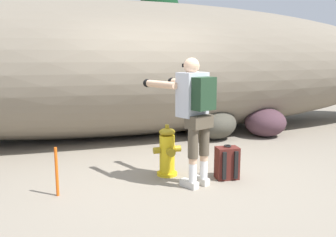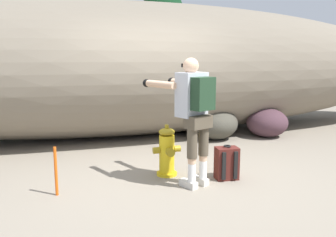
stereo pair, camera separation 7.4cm
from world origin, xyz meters
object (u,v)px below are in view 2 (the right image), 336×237
(spare_backpack, at_px, (226,163))
(survey_stake, at_px, (56,171))
(boulder_mid, at_px, (267,123))
(utility_worker, at_px, (193,106))
(fire_hydrant, at_px, (167,152))
(boulder_large, at_px, (215,123))

(spare_backpack, xyz_separation_m, survey_stake, (-2.21, 0.09, 0.08))
(spare_backpack, relative_size, boulder_mid, 0.56)
(utility_worker, bearing_deg, boulder_mid, -71.66)
(spare_backpack, relative_size, survey_stake, 0.78)
(utility_worker, relative_size, survey_stake, 2.72)
(fire_hydrant, distance_m, spare_backpack, 0.83)
(utility_worker, height_order, boulder_mid, utility_worker)
(boulder_mid, relative_size, survey_stake, 1.41)
(fire_hydrant, bearing_deg, spare_backpack, -28.46)
(utility_worker, distance_m, spare_backpack, 0.98)
(fire_hydrant, height_order, utility_worker, utility_worker)
(boulder_large, distance_m, boulder_mid, 1.10)
(boulder_mid, bearing_deg, spare_backpack, -133.51)
(spare_backpack, height_order, boulder_large, boulder_large)
(utility_worker, relative_size, boulder_large, 1.74)
(spare_backpack, xyz_separation_m, boulder_mid, (1.96, 2.07, 0.08))
(fire_hydrant, relative_size, utility_worker, 0.44)
(utility_worker, xyz_separation_m, boulder_mid, (2.50, 2.14, -0.74))
(fire_hydrant, relative_size, spare_backpack, 1.53)
(spare_backpack, bearing_deg, survey_stake, 93.70)
(survey_stake, bearing_deg, boulder_large, 34.46)
(survey_stake, bearing_deg, fire_hydrant, 11.30)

